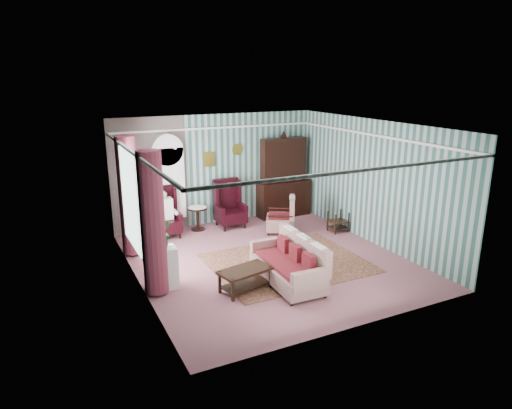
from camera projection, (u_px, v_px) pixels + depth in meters
name	position (u px, v px, depth m)	size (l,w,h in m)	color
floor	(268.00, 260.00, 9.87)	(6.00, 6.00, 0.00)	#975862
room_shell	(238.00, 171.00, 9.21)	(5.53, 6.02, 2.91)	#345E58
bookcase	(169.00, 188.00, 11.45)	(0.80, 0.28, 2.24)	white
dresser_hutch	(284.00, 175.00, 12.70)	(1.50, 0.56, 2.36)	black
wingback_left	(164.00, 213.00, 11.14)	(0.76, 0.80, 1.25)	black
wingback_right	(230.00, 204.00, 11.88)	(0.76, 0.80, 1.25)	black
seated_woman	(164.00, 214.00, 11.15)	(0.44, 0.40, 1.18)	silver
round_side_table	(198.00, 219.00, 11.74)	(0.50, 0.50, 0.60)	black
nest_table	(338.00, 221.00, 11.62)	(0.45, 0.38, 0.54)	black
plant_stand	(162.00, 269.00, 8.49)	(0.55, 0.35, 0.80)	silver
rug	(287.00, 263.00, 9.74)	(3.20, 2.60, 0.01)	#481E18
sofa	(288.00, 260.00, 8.67)	(1.84, 1.05, 0.96)	beige
floral_armchair	(281.00, 212.00, 11.50)	(0.77, 0.78, 1.06)	beige
coffee_table	(245.00, 280.00, 8.46)	(0.98, 0.52, 0.43)	black
potted_plant_a	(163.00, 241.00, 8.21)	(0.34, 0.29, 0.37)	#20551A
potted_plant_b	(164.00, 233.00, 8.45)	(0.28, 0.22, 0.50)	#1A4E18
potted_plant_c	(157.00, 238.00, 8.31)	(0.24, 0.24, 0.42)	#28591B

